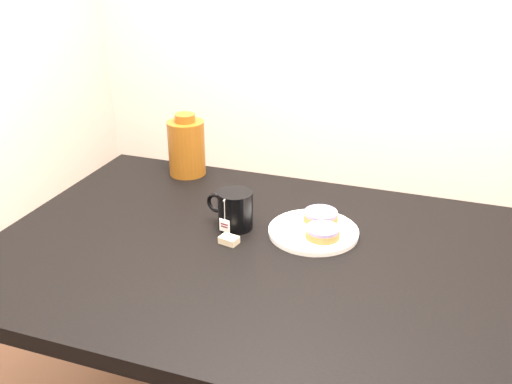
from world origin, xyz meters
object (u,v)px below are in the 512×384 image
at_px(mug, 235,209).
at_px(bagel_front, 323,232).
at_px(bagel_back, 321,216).
at_px(table, 275,282).
at_px(plate, 313,231).
at_px(teabag_pouch, 229,240).
at_px(bagel_package, 187,147).

bearing_deg(mug, bagel_front, 12.07).
relative_size(bagel_back, bagel_front, 1.13).
xyz_separation_m(table, bagel_back, (0.07, 0.17, 0.11)).
distance_m(table, plate, 0.16).
bearing_deg(table, teabag_pouch, 177.78).
bearing_deg(bagel_front, bagel_back, 106.33).
height_order(table, plate, plate).
xyz_separation_m(mug, teabag_pouch, (0.02, -0.08, -0.04)).
distance_m(mug, bagel_package, 0.39).
height_order(table, bagel_back, bagel_back).
height_order(bagel_back, teabag_pouch, bagel_back).
height_order(bagel_back, mug, mug).
bearing_deg(teabag_pouch, mug, 101.51).
bearing_deg(bagel_package, mug, -46.45).
relative_size(table, bagel_back, 11.92).
xyz_separation_m(bagel_back, bagel_front, (0.02, -0.08, -0.00)).
bearing_deg(plate, mug, -171.16).
distance_m(plate, bagel_front, 0.05).
distance_m(mug, teabag_pouch, 0.09).
distance_m(plate, bagel_back, 0.06).
distance_m(teabag_pouch, bagel_package, 0.47).
relative_size(plate, mug, 1.62).
relative_size(table, mug, 9.89).
xyz_separation_m(bagel_front, bagel_package, (-0.50, 0.28, 0.06)).
bearing_deg(mug, table, -20.66).
relative_size(table, bagel_package, 7.17).
bearing_deg(bagel_front, mug, -179.62).
height_order(plate, mug, mug).
bearing_deg(mug, bagel_back, 34.09).
relative_size(plate, bagel_front, 2.20).
bearing_deg(table, bagel_front, 43.82).
relative_size(table, plate, 6.10).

